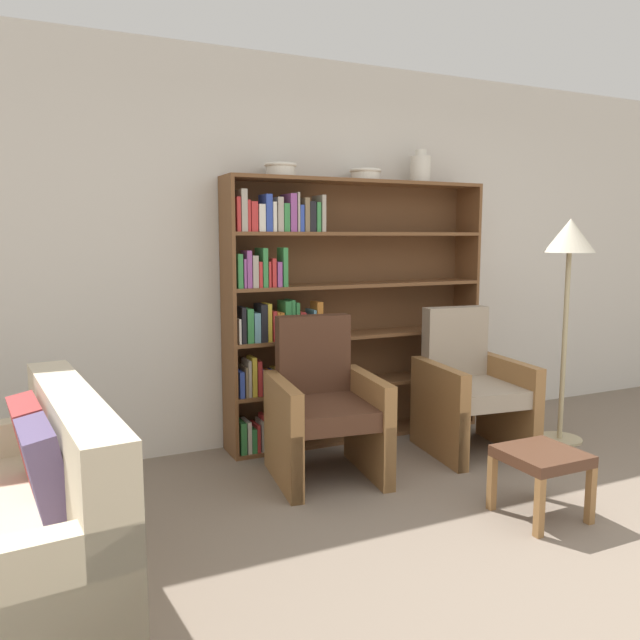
% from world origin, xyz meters
% --- Properties ---
extents(wall_back, '(12.00, 0.06, 2.75)m').
position_xyz_m(wall_back, '(0.00, 2.66, 1.38)').
color(wall_back, silver).
rests_on(wall_back, ground).
extents(bookshelf, '(2.00, 0.30, 1.90)m').
position_xyz_m(bookshelf, '(-0.30, 2.49, 0.96)').
color(bookshelf, brown).
rests_on(bookshelf, ground).
extents(bowl_stoneware, '(0.22, 0.22, 0.09)m').
position_xyz_m(bowl_stoneware, '(-0.70, 2.47, 1.95)').
color(bowl_stoneware, silver).
rests_on(bowl_stoneware, bookshelf).
extents(bowl_brass, '(0.23, 0.23, 0.08)m').
position_xyz_m(bowl_brass, '(-0.04, 2.47, 1.94)').
color(bowl_brass, silver).
rests_on(bowl_brass, bookshelf).
extents(vase_tall, '(0.15, 0.15, 0.24)m').
position_xyz_m(vase_tall, '(0.43, 2.47, 2.01)').
color(vase_tall, silver).
rests_on(vase_tall, bookshelf).
extents(armchair_leather, '(0.72, 0.76, 0.99)m').
position_xyz_m(armchair_leather, '(-0.66, 1.88, 0.43)').
color(armchair_leather, olive).
rests_on(armchair_leather, ground).
extents(armchair_cushioned, '(0.71, 0.75, 0.99)m').
position_xyz_m(armchair_cushioned, '(0.48, 1.88, 0.43)').
color(armchair_cushioned, olive).
rests_on(armchair_cushioned, ground).
extents(floor_lamp, '(0.35, 0.35, 1.62)m').
position_xyz_m(floor_lamp, '(1.22, 1.74, 1.38)').
color(floor_lamp, tan).
rests_on(floor_lamp, ground).
extents(footstool, '(0.39, 0.39, 0.37)m').
position_xyz_m(footstool, '(0.14, 0.84, 0.30)').
color(footstool, olive).
rests_on(footstool, ground).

